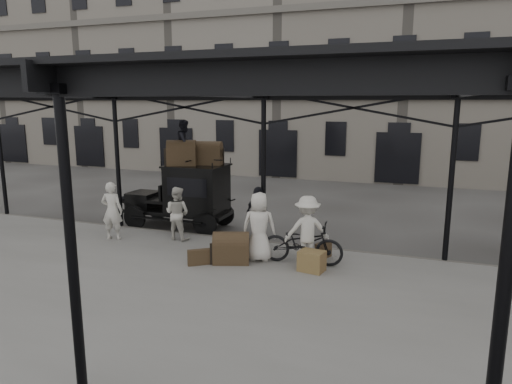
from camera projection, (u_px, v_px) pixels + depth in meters
The scene contains 18 objects.
ground at pixel (238, 268), 11.72m from camera, with size 120.00×120.00×0.00m, color #383533.
platform at pixel (204, 296), 9.86m from camera, with size 28.00×8.00×0.15m, color slate.
canopy at pixel (205, 82), 9.24m from camera, with size 22.50×9.00×4.74m.
building_frontage at pixel (350, 54), 27.01m from camera, with size 64.00×8.00×14.00m, color slate.
taxi at pixel (189, 193), 15.25m from camera, with size 3.65×1.55×2.18m.
porter_left at pixel (112, 211), 13.57m from camera, with size 0.64×0.42×1.75m, color beige.
porter_midleft at pixel (177, 213), 13.58m from camera, with size 0.78×0.61×1.60m, color beige.
porter_centre at pixel (259, 227), 11.73m from camera, with size 0.88×0.57×1.80m, color silver.
porter_official at pixel (258, 215), 13.23m from camera, with size 0.98×0.41×1.66m, color black.
porter_right at pixel (307, 230), 11.49m from camera, with size 1.14×0.65×1.76m, color silver.
bicycle at pixel (302, 243), 11.55m from camera, with size 0.72×2.07×1.09m, color black.
porter_roof at pixel (185, 142), 14.84m from camera, with size 0.71×0.55×1.47m, color black.
steamer_trunk_roof_near at pixel (182, 155), 14.79m from camera, with size 0.93×0.57×0.68m, color #4A3622, non-canonical shape.
steamer_trunk_roof_far at pixel (209, 155), 14.97m from camera, with size 0.87×0.53×0.64m, color #4A3622, non-canonical shape.
steamer_trunk_platform at pixel (231, 250), 11.67m from camera, with size 0.92×0.56×0.67m, color #4A3622, non-canonical shape.
wicker_hamper at pixel (312, 261), 11.09m from camera, with size 0.60×0.45×0.50m, color olive.
suitcase_upright at pixel (323, 250), 11.98m from camera, with size 0.15×0.60×0.45m, color #4A3622.
suitcase_flat at pixel (200, 257), 11.52m from camera, with size 0.60×0.15×0.40m, color #4A3622.
Camera 1 is at (4.16, -10.33, 4.19)m, focal length 32.00 mm.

